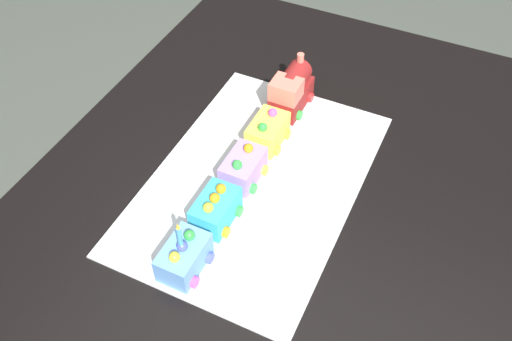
# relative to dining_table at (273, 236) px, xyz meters

# --- Properties ---
(dining_table) EXTENTS (1.40, 1.00, 0.74)m
(dining_table) POSITION_rel_dining_table_xyz_m (0.00, 0.00, 0.00)
(dining_table) COLOR black
(dining_table) RESTS_ON ground
(cake_board) EXTENTS (0.60, 0.40, 0.00)m
(cake_board) POSITION_rel_dining_table_xyz_m (-0.04, -0.06, 0.11)
(cake_board) COLOR silver
(cake_board) RESTS_ON dining_table
(cake_locomotive) EXTENTS (0.14, 0.08, 0.12)m
(cake_locomotive) POSITION_rel_dining_table_xyz_m (-0.28, -0.08, 0.16)
(cake_locomotive) COLOR maroon
(cake_locomotive) RESTS_ON cake_board
(cake_car_flatbed_lemon) EXTENTS (0.10, 0.08, 0.07)m
(cake_car_flatbed_lemon) POSITION_rel_dining_table_xyz_m (-0.15, -0.08, 0.14)
(cake_car_flatbed_lemon) COLOR #F4E04C
(cake_car_flatbed_lemon) RESTS_ON cake_board
(cake_car_tanker_lavender) EXTENTS (0.10, 0.08, 0.07)m
(cake_car_tanker_lavender) POSITION_rel_dining_table_xyz_m (-0.03, -0.08, 0.14)
(cake_car_tanker_lavender) COLOR #AD84E0
(cake_car_tanker_lavender) RESTS_ON cake_board
(cake_car_hopper_turquoise) EXTENTS (0.10, 0.08, 0.07)m
(cake_car_hopper_turquoise) POSITION_rel_dining_table_xyz_m (0.08, -0.08, 0.14)
(cake_car_hopper_turquoise) COLOR #38B7C6
(cake_car_hopper_turquoise) RESTS_ON cake_board
(cake_car_gondola_sky_blue) EXTENTS (0.10, 0.08, 0.07)m
(cake_car_gondola_sky_blue) POSITION_rel_dining_table_xyz_m (0.20, -0.08, 0.14)
(cake_car_gondola_sky_blue) COLOR #669EEA
(cake_car_gondola_sky_blue) RESTS_ON cake_board
(birthday_candle) EXTENTS (0.01, 0.01, 0.06)m
(birthday_candle) POSITION_rel_dining_table_xyz_m (0.20, -0.08, 0.21)
(birthday_candle) COLOR #4CA5E5
(birthday_candle) RESTS_ON cake_car_gondola_sky_blue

